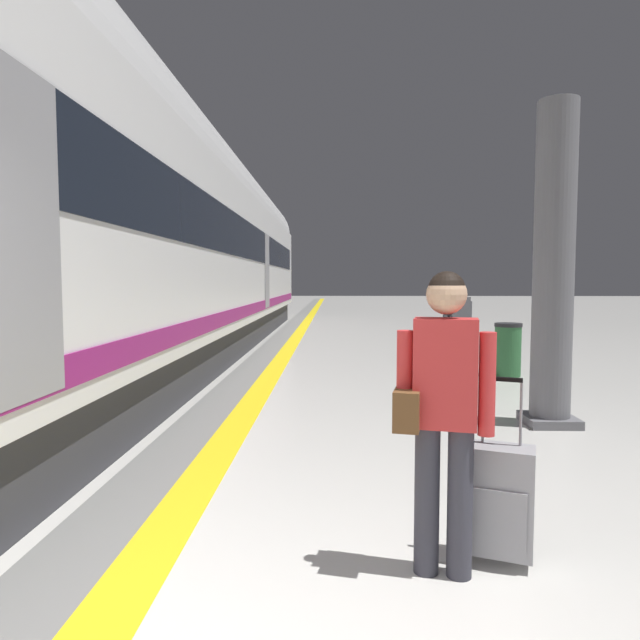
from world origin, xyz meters
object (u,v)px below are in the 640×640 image
at_px(duffel_bag_near, 439,379).
at_px(waste_bin, 508,349).
at_px(platform_pillar, 553,272).
at_px(passenger_near, 458,325).
at_px(rolling_suitcase_foreground, 499,499).
at_px(high_speed_train, 120,224).
at_px(traveller_foreground, 442,402).

height_order(duffel_bag_near, waste_bin, waste_bin).
bearing_deg(platform_pillar, passenger_near, 103.12).
height_order(passenger_near, waste_bin, passenger_near).
height_order(rolling_suitcase_foreground, platform_pillar, platform_pillar).
distance_m(high_speed_train, rolling_suitcase_foreground, 7.21).
relative_size(high_speed_train, rolling_suitcase_foreground, 32.27).
bearing_deg(platform_pillar, rolling_suitcase_foreground, -115.45).
relative_size(high_speed_train, traveller_foreground, 20.61).
relative_size(traveller_foreground, waste_bin, 1.85).
height_order(high_speed_train, platform_pillar, high_speed_train).
height_order(passenger_near, platform_pillar, platform_pillar).
bearing_deg(passenger_near, waste_bin, 41.38).
distance_m(platform_pillar, waste_bin, 3.54).
bearing_deg(waste_bin, platform_pillar, -99.28).
height_order(high_speed_train, rolling_suitcase_foreground, high_speed_train).
xyz_separation_m(high_speed_train, traveller_foreground, (3.90, -5.55, -1.53)).
distance_m(rolling_suitcase_foreground, waste_bin, 6.71).
relative_size(rolling_suitcase_foreground, passenger_near, 0.66).
relative_size(high_speed_train, duffel_bag_near, 78.73).
bearing_deg(waste_bin, traveller_foreground, -110.08).
xyz_separation_m(traveller_foreground, duffel_bag_near, (1.00, 5.33, -0.82)).
distance_m(traveller_foreground, platform_pillar, 3.84).
xyz_separation_m(high_speed_train, platform_pillar, (5.75, -2.27, -0.78)).
height_order(rolling_suitcase_foreground, duffel_bag_near, rolling_suitcase_foreground).
bearing_deg(duffel_bag_near, rolling_suitcase_foreground, -96.97).
bearing_deg(traveller_foreground, high_speed_train, 125.07).
bearing_deg(passenger_near, platform_pillar, -76.88).
relative_size(rolling_suitcase_foreground, platform_pillar, 0.30).
height_order(duffel_bag_near, platform_pillar, platform_pillar).
bearing_deg(platform_pillar, waste_bin, 80.72).
xyz_separation_m(passenger_near, platform_pillar, (0.54, -2.31, 0.78)).
height_order(traveller_foreground, platform_pillar, platform_pillar).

